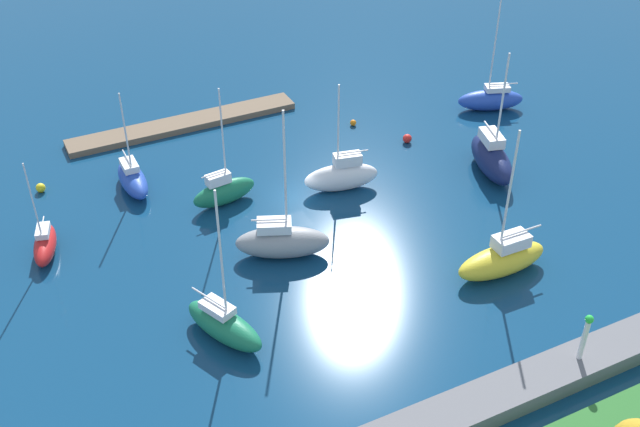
% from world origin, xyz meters
% --- Properties ---
extents(water, '(160.00, 160.00, 0.00)m').
position_xyz_m(water, '(0.00, 0.00, 0.00)').
color(water, navy).
rests_on(water, ground).
extents(pier_dock, '(23.88, 2.96, 0.64)m').
position_xyz_m(pier_dock, '(4.74, -17.14, 0.32)').
color(pier_dock, brown).
rests_on(pier_dock, ground).
extents(breakwater, '(68.65, 2.95, 1.31)m').
position_xyz_m(breakwater, '(0.00, 27.21, 0.66)').
color(breakwater, slate).
rests_on(breakwater, ground).
extents(harbor_beacon, '(0.56, 0.56, 3.73)m').
position_xyz_m(harbor_beacon, '(-8.14, 27.21, 3.46)').
color(harbor_beacon, silver).
rests_on(harbor_beacon, breakwater).
extents(sailboat_blue_near_pier, '(2.20, 6.37, 9.71)m').
position_xyz_m(sailboat_blue_near_pier, '(12.49, -7.90, 1.08)').
color(sailboat_blue_near_pier, '#2347B2').
rests_on(sailboat_blue_near_pier, water).
extents(sailboat_green_lone_south, '(4.86, 7.21, 12.56)m').
position_xyz_m(sailboat_green_lone_south, '(11.75, 13.72, 1.21)').
color(sailboat_green_lone_south, '#19724C').
rests_on(sailboat_green_lone_south, water).
extents(sailboat_yellow_center_basin, '(7.84, 2.68, 12.71)m').
position_xyz_m(sailboat_yellow_center_basin, '(-10.07, 16.50, 1.35)').
color(sailboat_yellow_center_basin, yellow).
rests_on(sailboat_yellow_center_basin, water).
extents(sailboat_navy_far_north, '(4.69, 8.40, 12.12)m').
position_xyz_m(sailboat_navy_far_north, '(-18.21, 4.12, 1.60)').
color(sailboat_navy_far_north, '#141E4C').
rests_on(sailboat_navy_far_north, water).
extents(sailboat_white_east_end, '(7.07, 3.32, 10.44)m').
position_xyz_m(sailboat_white_east_end, '(-4.38, 0.55, 1.46)').
color(sailboat_white_east_end, white).
rests_on(sailboat_white_east_end, water).
extents(sailboat_red_along_channel, '(3.05, 5.58, 8.67)m').
position_xyz_m(sailboat_red_along_channel, '(21.29, -1.62, 0.96)').
color(sailboat_red_along_channel, red).
rests_on(sailboat_red_along_channel, water).
extents(sailboat_gray_far_south, '(7.93, 5.38, 13.02)m').
position_xyz_m(sailboat_gray_far_south, '(4.34, 6.99, 1.43)').
color(sailboat_gray_far_south, gray).
rests_on(sailboat_gray_far_south, water).
extents(sailboat_blue_off_beacon, '(7.40, 4.66, 12.95)m').
position_xyz_m(sailboat_blue_off_beacon, '(-25.90, -6.28, 1.23)').
color(sailboat_blue_off_beacon, '#2347B2').
rests_on(sailboat_blue_off_beacon, water).
extents(sailboat_green_inner_mooring, '(6.09, 2.43, 11.04)m').
position_xyz_m(sailboat_green_inner_mooring, '(5.91, -2.03, 1.29)').
color(sailboat_green_inner_mooring, '#19724C').
rests_on(sailboat_green_inner_mooring, water).
extents(mooring_buoy_red, '(0.90, 0.90, 0.90)m').
position_xyz_m(mooring_buoy_red, '(-14.20, -4.09, 0.45)').
color(mooring_buoy_red, red).
rests_on(mooring_buoy_red, water).
extents(mooring_buoy_yellow, '(0.84, 0.84, 0.84)m').
position_xyz_m(mooring_buoy_yellow, '(20.14, -11.09, 0.42)').
color(mooring_buoy_yellow, yellow).
rests_on(mooring_buoy_yellow, water).
extents(mooring_buoy_orange, '(0.64, 0.64, 0.64)m').
position_xyz_m(mooring_buoy_orange, '(-11.04, -9.59, 0.32)').
color(mooring_buoy_orange, orange).
rests_on(mooring_buoy_orange, water).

